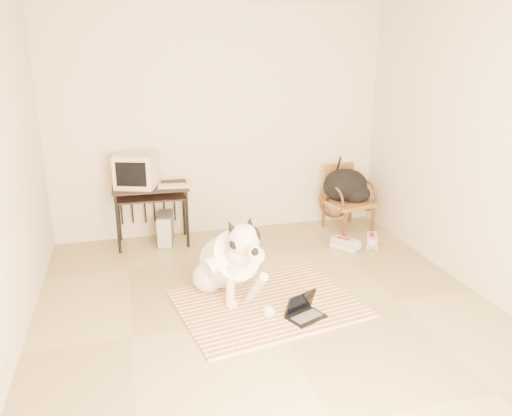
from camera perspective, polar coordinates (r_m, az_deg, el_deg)
name	(u,v)px	position (r m, az deg, el deg)	size (l,w,h in m)	color
floor	(273,318)	(4.38, 1.92, -12.43)	(4.50, 4.50, 0.00)	#98885D
wall_back	(220,123)	(6.03, -4.16, 9.68)	(4.50, 4.50, 0.00)	beige
wall_front	(456,300)	(1.96, 21.88, -9.77)	(4.50, 4.50, 0.00)	beige
wall_right	(494,151)	(4.84, 25.56, 5.92)	(4.50, 4.50, 0.00)	beige
rug	(268,304)	(4.57, 1.36, -10.88)	(1.74, 1.44, 0.02)	#C86128
dog	(230,262)	(4.58, -3.04, -6.16)	(0.62, 1.13, 0.87)	silver
laptop	(304,311)	(4.35, 5.48, -11.62)	(0.37, 0.32, 0.22)	black
computer_desk	(151,195)	(5.82, -11.92, 1.50)	(0.85, 0.49, 0.70)	black
crt_monitor	(137,170)	(5.77, -13.48, 4.23)	(0.54, 0.52, 0.38)	#C2B198
desk_keyboard	(176,186)	(5.71, -9.12, 2.51)	(0.40, 0.15, 0.03)	#C2B198
pc_tower	(166,229)	(5.94, -10.30, -2.33)	(0.23, 0.41, 0.36)	#515154
rattan_chair	(346,198)	(6.36, 10.30, 1.13)	(0.64, 0.62, 0.80)	olive
backpack	(347,187)	(6.28, 10.39, 2.38)	(0.56, 0.49, 0.41)	black
sneaker_left	(345,244)	(5.85, 10.14, -4.04)	(0.30, 0.34, 0.11)	silver
sneaker_right	(372,240)	(6.03, 13.09, -3.58)	(0.24, 0.33, 0.11)	silver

